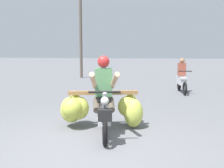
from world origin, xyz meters
TOP-DOWN VIEW (x-y plane):
  - ground_plane at (0.00, 0.00)m, footprint 120.00×120.00m
  - motorbike_main_loaded at (-0.09, 1.11)m, footprint 1.89×1.91m
  - motorbike_distant_ahead_left at (2.18, 6.45)m, footprint 0.50×1.62m
  - utility_pole at (-3.53, 11.59)m, footprint 0.18×0.18m

SIDE VIEW (x-z plane):
  - ground_plane at x=0.00m, z-range 0.00..0.00m
  - motorbike_main_loaded at x=-0.09m, z-range -0.29..1.29m
  - motorbike_distant_ahead_left at x=2.18m, z-range -0.13..1.27m
  - utility_pole at x=-3.53m, z-range 0.00..5.67m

